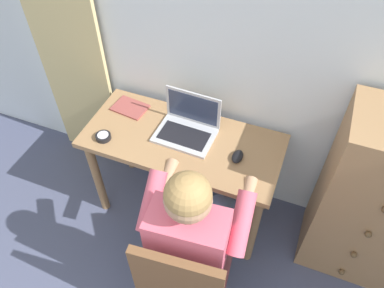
{
  "coord_description": "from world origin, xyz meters",
  "views": [
    {
      "loc": [
        0.15,
        0.5,
        2.32
      ],
      "look_at": [
        -0.35,
        1.77,
        0.82
      ],
      "focal_mm": 35.12,
      "sensor_mm": 36.0,
      "label": 1
    }
  ],
  "objects_px": {
    "desk_clock": "(103,137)",
    "chair": "(185,275)",
    "laptop": "(188,126)",
    "computer_mouse": "(237,157)",
    "notebook_pad": "(130,108)",
    "person_seated": "(195,226)",
    "dresser": "(371,201)",
    "desk": "(183,152)"
  },
  "relations": [
    {
      "from": "laptop",
      "to": "computer_mouse",
      "type": "bearing_deg",
      "value": -15.1
    },
    {
      "from": "desk_clock",
      "to": "computer_mouse",
      "type": "bearing_deg",
      "value": 10.08
    },
    {
      "from": "dresser",
      "to": "person_seated",
      "type": "xyz_separation_m",
      "value": [
        -0.83,
        -0.55,
        0.09
      ]
    },
    {
      "from": "computer_mouse",
      "to": "desk_clock",
      "type": "distance_m",
      "value": 0.79
    },
    {
      "from": "computer_mouse",
      "to": "chair",
      "type": "bearing_deg",
      "value": -94.11
    },
    {
      "from": "desk",
      "to": "desk_clock",
      "type": "bearing_deg",
      "value": -159.41
    },
    {
      "from": "laptop",
      "to": "computer_mouse",
      "type": "xyz_separation_m",
      "value": [
        0.33,
        -0.09,
        -0.04
      ]
    },
    {
      "from": "desk_clock",
      "to": "notebook_pad",
      "type": "height_order",
      "value": "desk_clock"
    },
    {
      "from": "dresser",
      "to": "laptop",
      "type": "distance_m",
      "value": 1.1
    },
    {
      "from": "desk",
      "to": "person_seated",
      "type": "bearing_deg",
      "value": -61.2
    },
    {
      "from": "chair",
      "to": "notebook_pad",
      "type": "relative_size",
      "value": 4.18
    },
    {
      "from": "dresser",
      "to": "laptop",
      "type": "bearing_deg",
      "value": -179.95
    },
    {
      "from": "dresser",
      "to": "desk_clock",
      "type": "height_order",
      "value": "dresser"
    },
    {
      "from": "desk",
      "to": "chair",
      "type": "distance_m",
      "value": 0.73
    },
    {
      "from": "desk",
      "to": "laptop",
      "type": "bearing_deg",
      "value": 83.57
    },
    {
      "from": "desk",
      "to": "computer_mouse",
      "type": "relative_size",
      "value": 11.71
    },
    {
      "from": "desk_clock",
      "to": "chair",
      "type": "bearing_deg",
      "value": -35.25
    },
    {
      "from": "desk_clock",
      "to": "desk",
      "type": "bearing_deg",
      "value": 20.59
    },
    {
      "from": "chair",
      "to": "notebook_pad",
      "type": "xyz_separation_m",
      "value": [
        -0.69,
        0.79,
        0.23
      ]
    },
    {
      "from": "desk",
      "to": "person_seated",
      "type": "relative_size",
      "value": 0.98
    },
    {
      "from": "laptop",
      "to": "computer_mouse",
      "type": "distance_m",
      "value": 0.35
    },
    {
      "from": "person_seated",
      "to": "computer_mouse",
      "type": "bearing_deg",
      "value": 80.59
    },
    {
      "from": "person_seated",
      "to": "desk_clock",
      "type": "xyz_separation_m",
      "value": [
        -0.7,
        0.32,
        0.06
      ]
    },
    {
      "from": "laptop",
      "to": "notebook_pad",
      "type": "height_order",
      "value": "laptop"
    },
    {
      "from": "desk",
      "to": "laptop",
      "type": "xyz_separation_m",
      "value": [
        0.01,
        0.07,
        0.17
      ]
    },
    {
      "from": "desk_clock",
      "to": "notebook_pad",
      "type": "distance_m",
      "value": 0.29
    },
    {
      "from": "dresser",
      "to": "desk_clock",
      "type": "xyz_separation_m",
      "value": [
        -1.53,
        -0.23,
        0.15
      ]
    },
    {
      "from": "chair",
      "to": "desk_clock",
      "type": "xyz_separation_m",
      "value": [
        -0.71,
        0.5,
        0.24
      ]
    },
    {
      "from": "dresser",
      "to": "notebook_pad",
      "type": "bearing_deg",
      "value": 177.74
    },
    {
      "from": "dresser",
      "to": "desk_clock",
      "type": "bearing_deg",
      "value": -171.48
    },
    {
      "from": "person_seated",
      "to": "laptop",
      "type": "bearing_deg",
      "value": 115.2
    },
    {
      "from": "desk",
      "to": "chair",
      "type": "height_order",
      "value": "chair"
    },
    {
      "from": "person_seated",
      "to": "desk",
      "type": "bearing_deg",
      "value": 118.8
    },
    {
      "from": "notebook_pad",
      "to": "computer_mouse",
      "type": "bearing_deg",
      "value": -4.71
    },
    {
      "from": "laptop",
      "to": "desk_clock",
      "type": "bearing_deg",
      "value": -152.58
    },
    {
      "from": "chair",
      "to": "laptop",
      "type": "height_order",
      "value": "laptop"
    },
    {
      "from": "dresser",
      "to": "chair",
      "type": "height_order",
      "value": "dresser"
    },
    {
      "from": "laptop",
      "to": "desk_clock",
      "type": "distance_m",
      "value": 0.5
    },
    {
      "from": "dresser",
      "to": "chair",
      "type": "bearing_deg",
      "value": -138.04
    },
    {
      "from": "desk",
      "to": "desk_clock",
      "type": "relative_size",
      "value": 13.01
    },
    {
      "from": "chair",
      "to": "desk_clock",
      "type": "relative_size",
      "value": 9.76
    },
    {
      "from": "dresser",
      "to": "person_seated",
      "type": "bearing_deg",
      "value": -146.45
    }
  ]
}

